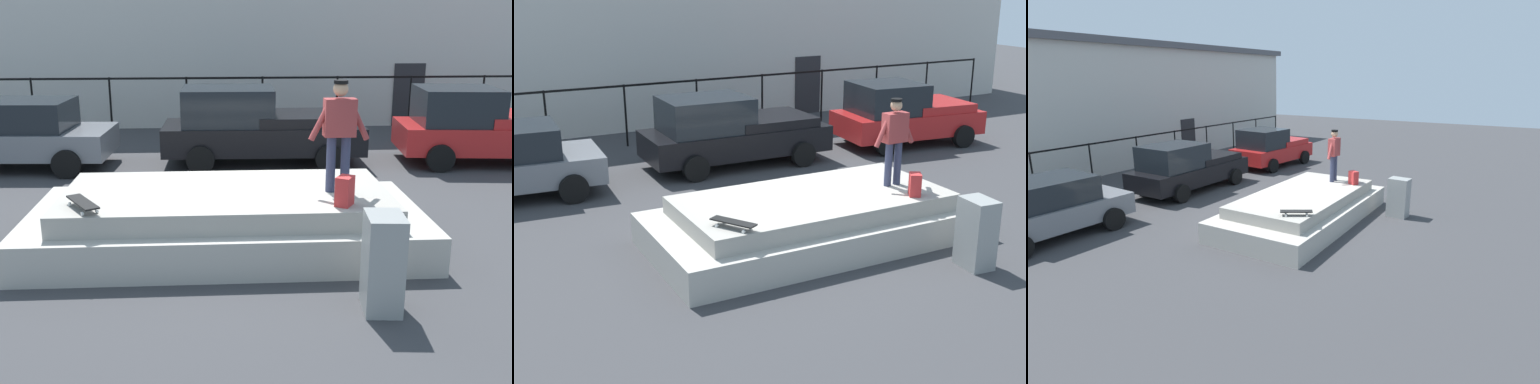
{
  "view_description": "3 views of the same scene",
  "coord_description": "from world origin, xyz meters",
  "views": [
    {
      "loc": [
        -0.17,
        -9.31,
        3.45
      ],
      "look_at": [
        0.42,
        0.31,
        0.63
      ],
      "focal_mm": 42.3,
      "sensor_mm": 36.0,
      "label": 1
    },
    {
      "loc": [
        -6.19,
        -10.44,
        4.77
      ],
      "look_at": [
        -0.56,
        0.33,
        0.8
      ],
      "focal_mm": 47.19,
      "sensor_mm": 36.0,
      "label": 2
    },
    {
      "loc": [
        -10.6,
        -6.08,
        4.21
      ],
      "look_at": [
        -0.05,
        0.29,
        0.78
      ],
      "focal_mm": 29.37,
      "sensor_mm": 36.0,
      "label": 3
    }
  ],
  "objects": [
    {
      "name": "backpack",
      "position": [
        1.57,
        -1.31,
        1.09
      ],
      "size": [
        0.32,
        0.34,
        0.42
      ],
      "primitive_type": "cube",
      "rotation": [
        0.0,
        0.0,
        4.17
      ],
      "color": "red",
      "rests_on": "concrete_ledge"
    },
    {
      "name": "skateboard",
      "position": [
        -2.06,
        -1.29,
        0.99
      ],
      "size": [
        0.58,
        0.79,
        0.12
      ],
      "color": "black",
      "rests_on": "concrete_ledge"
    },
    {
      "name": "skateboarder",
      "position": [
        1.6,
        -0.6,
        1.86
      ],
      "size": [
        0.92,
        0.25,
        1.67
      ],
      "color": "#2D334C",
      "rests_on": "concrete_ledge"
    },
    {
      "name": "utility_box",
      "position": [
        1.76,
        -2.73,
        0.6
      ],
      "size": [
        0.49,
        0.63,
        1.21
      ],
      "primitive_type": "cube",
      "rotation": [
        0.0,
        0.0,
        -0.08
      ],
      "color": "gray",
      "rests_on": "ground_plane"
    },
    {
      "name": "car_grey_sedan_near",
      "position": [
        -4.74,
        4.86,
        0.82
      ],
      "size": [
        4.15,
        2.38,
        1.59
      ],
      "color": "slate",
      "rests_on": "ground_plane"
    },
    {
      "name": "warehouse_building",
      "position": [
        0.0,
        14.0,
        2.92
      ],
      "size": [
        30.28,
        8.6,
        5.82
      ],
      "color": "beige",
      "rests_on": "ground_plane"
    },
    {
      "name": "fence_row",
      "position": [
        -0.0,
        8.18,
        1.25
      ],
      "size": [
        24.06,
        0.06,
        1.78
      ],
      "color": "black",
      "rests_on": "ground_plane"
    },
    {
      "name": "concrete_ledge",
      "position": [
        -0.08,
        -0.44,
        0.41
      ],
      "size": [
        6.01,
        2.95,
        0.89
      ],
      "color": "#ADA89E",
      "rests_on": "ground_plane"
    },
    {
      "name": "car_red_pickup_far",
      "position": [
        6.08,
        4.72,
        0.9
      ],
      "size": [
        4.25,
        2.49,
        1.82
      ],
      "color": "#B21E1E",
      "rests_on": "ground_plane"
    },
    {
      "name": "car_black_pickup_mid",
      "position": [
        0.7,
        4.97,
        0.91
      ],
      "size": [
        4.76,
        2.18,
        1.83
      ],
      "color": "black",
      "rests_on": "ground_plane"
    },
    {
      "name": "ground_plane",
      "position": [
        0.0,
        0.0,
        0.0
      ],
      "size": [
        60.0,
        60.0,
        0.0
      ],
      "primitive_type": "plane",
      "color": "#38383A"
    }
  ]
}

